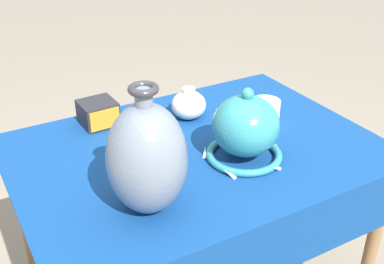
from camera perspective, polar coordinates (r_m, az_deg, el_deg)
name	(u,v)px	position (r m, az deg, el deg)	size (l,w,h in m)	color
display_table	(198,169)	(1.50, 0.70, -4.40)	(1.10, 0.79, 0.70)	olive
vase_tall_bulbous	(147,158)	(1.15, -5.36, -3.11)	(0.20, 0.20, 0.33)	slate
vase_dome_bell	(245,130)	(1.38, 6.35, 0.27)	(0.23, 0.24, 0.23)	teal
mosaic_tile_box	(98,113)	(1.62, -11.05, 2.22)	(0.12, 0.12, 0.08)	#232328
jar_round_ivory	(189,105)	(1.63, -0.39, 3.27)	(0.12, 0.12, 0.11)	white
pot_squat_porcelain	(265,109)	(1.66, 8.69, 2.76)	(0.10, 0.10, 0.06)	white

